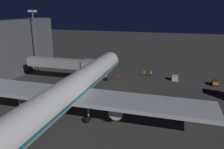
% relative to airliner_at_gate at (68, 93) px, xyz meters
% --- Properties ---
extents(ground_plane, '(320.00, 320.00, 0.00)m').
position_rel_airliner_at_gate_xyz_m(ground_plane, '(0.00, -8.52, -5.33)').
color(ground_plane, '#383533').
extents(airliner_at_gate, '(54.34, 61.52, 18.51)m').
position_rel_airliner_at_gate_xyz_m(airliner_at_gate, '(0.00, 0.00, 0.00)').
color(airliner_at_gate, silver).
rests_on(airliner_at_gate, ground_plane).
extents(jet_bridge, '(21.17, 3.40, 6.98)m').
position_rel_airliner_at_gate_xyz_m(jet_bridge, '(11.42, -20.29, 0.12)').
color(jet_bridge, '#9E9E99').
rests_on(jet_bridge, ground_plane).
extents(apron_floodlight_mast, '(2.90, 0.50, 20.36)m').
position_rel_airliner_at_gate_xyz_m(apron_floodlight_mast, '(25.50, -26.95, 6.32)').
color(apron_floodlight_mast, '#59595E').
rests_on(apron_floodlight_mast, ground_plane).
extents(baggage_tug_spare, '(1.86, 2.41, 1.95)m').
position_rel_airliner_at_gate_xyz_m(baggage_tug_spare, '(-30.64, -28.88, -4.55)').
color(baggage_tug_spare, orange).
rests_on(baggage_tug_spare, ground_plane).
extents(baggage_container_near_belt, '(1.79, 1.63, 1.65)m').
position_rel_airliner_at_gate_xyz_m(baggage_container_near_belt, '(-19.73, -30.19, -4.51)').
color(baggage_container_near_belt, '#B7BABF').
rests_on(baggage_container_near_belt, ground_plane).
extents(ground_crew_near_nose_gear, '(0.40, 0.40, 1.74)m').
position_rel_airliner_at_gate_xyz_m(ground_crew_near_nose_gear, '(-12.18, -32.57, -4.37)').
color(ground_crew_near_nose_gear, black).
rests_on(ground_crew_near_nose_gear, ground_plane).
extents(ground_crew_by_belt_loader, '(0.40, 0.40, 1.88)m').
position_rel_airliner_at_gate_xyz_m(ground_crew_by_belt_loader, '(-10.06, -32.11, -4.29)').
color(ground_crew_by_belt_loader, black).
rests_on(ground_crew_by_belt_loader, ground_plane).
extents(traffic_cone_nose_port, '(0.36, 0.36, 0.55)m').
position_rel_airliner_at_gate_xyz_m(traffic_cone_nose_port, '(-2.20, -29.80, -5.06)').
color(traffic_cone_nose_port, orange).
rests_on(traffic_cone_nose_port, ground_plane).
extents(traffic_cone_nose_starboard, '(0.36, 0.36, 0.55)m').
position_rel_airliner_at_gate_xyz_m(traffic_cone_nose_starboard, '(2.20, -29.80, -5.06)').
color(traffic_cone_nose_starboard, orange).
rests_on(traffic_cone_nose_starboard, ground_plane).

